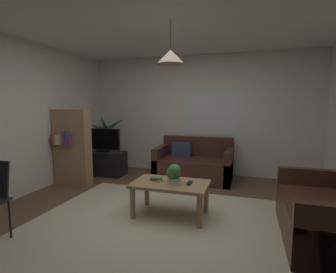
{
  "coord_description": "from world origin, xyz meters",
  "views": [
    {
      "loc": [
        1.05,
        -3.01,
        1.47
      ],
      "look_at": [
        0.0,
        0.3,
        1.05
      ],
      "focal_mm": 27.45,
      "sensor_mm": 36.0,
      "label": 1
    }
  ],
  "objects_px": {
    "remote_on_table_0": "(189,183)",
    "tv": "(103,140)",
    "coffee_table": "(170,188)",
    "potted_plant_on_table": "(174,174)",
    "book_on_table_0": "(157,180)",
    "book_on_table_1": "(156,178)",
    "bookshelf_corner": "(72,147)",
    "tv_stand": "(104,163)",
    "pendant_lamp": "(171,57)",
    "couch_right_side": "(330,217)",
    "couch_under_window": "(194,166)",
    "potted_palm_corner": "(107,147)"
  },
  "relations": [
    {
      "from": "couch_under_window",
      "to": "book_on_table_1",
      "type": "distance_m",
      "value": 1.8
    },
    {
      "from": "coffee_table",
      "to": "potted_plant_on_table",
      "type": "xyz_separation_m",
      "value": [
        0.06,
        -0.05,
        0.22
      ]
    },
    {
      "from": "remote_on_table_0",
      "to": "bookshelf_corner",
      "type": "bearing_deg",
      "value": -17.56
    },
    {
      "from": "coffee_table",
      "to": "remote_on_table_0",
      "type": "height_order",
      "value": "remote_on_table_0"
    },
    {
      "from": "pendant_lamp",
      "to": "tv",
      "type": "bearing_deg",
      "value": 142.23
    },
    {
      "from": "book_on_table_1",
      "to": "remote_on_table_0",
      "type": "relative_size",
      "value": 0.98
    },
    {
      "from": "remote_on_table_0",
      "to": "potted_plant_on_table",
      "type": "relative_size",
      "value": 0.59
    },
    {
      "from": "potted_plant_on_table",
      "to": "tv",
      "type": "relative_size",
      "value": 0.35
    },
    {
      "from": "remote_on_table_0",
      "to": "tv_stand",
      "type": "distance_m",
      "value": 2.7
    },
    {
      "from": "couch_right_side",
      "to": "potted_palm_corner",
      "type": "xyz_separation_m",
      "value": [
        -3.98,
        2.08,
        0.25
      ]
    },
    {
      "from": "couch_right_side",
      "to": "potted_palm_corner",
      "type": "bearing_deg",
      "value": -117.57
    },
    {
      "from": "book_on_table_1",
      "to": "pendant_lamp",
      "type": "distance_m",
      "value": 1.6
    },
    {
      "from": "potted_palm_corner",
      "to": "bookshelf_corner",
      "type": "height_order",
      "value": "bookshelf_corner"
    },
    {
      "from": "book_on_table_1",
      "to": "pendant_lamp",
      "type": "bearing_deg",
      "value": -1.88
    },
    {
      "from": "couch_under_window",
      "to": "potted_plant_on_table",
      "type": "distance_m",
      "value": 1.87
    },
    {
      "from": "book_on_table_1",
      "to": "tv",
      "type": "distance_m",
      "value": 2.33
    },
    {
      "from": "bookshelf_corner",
      "to": "tv_stand",
      "type": "bearing_deg",
      "value": 76.64
    },
    {
      "from": "coffee_table",
      "to": "book_on_table_0",
      "type": "xyz_separation_m",
      "value": [
        -0.19,
        0.0,
        0.09
      ]
    },
    {
      "from": "couch_right_side",
      "to": "book_on_table_1",
      "type": "xyz_separation_m",
      "value": [
        -2.05,
        0.11,
        0.22
      ]
    },
    {
      "from": "book_on_table_0",
      "to": "tv_stand",
      "type": "height_order",
      "value": "tv_stand"
    },
    {
      "from": "tv_stand",
      "to": "potted_palm_corner",
      "type": "height_order",
      "value": "potted_palm_corner"
    },
    {
      "from": "tv_stand",
      "to": "bookshelf_corner",
      "type": "xyz_separation_m",
      "value": [
        -0.18,
        -0.78,
        0.46
      ]
    },
    {
      "from": "couch_right_side",
      "to": "coffee_table",
      "type": "xyz_separation_m",
      "value": [
        -1.85,
        0.1,
        0.1
      ]
    },
    {
      "from": "coffee_table",
      "to": "tv_stand",
      "type": "bearing_deg",
      "value": 141.83
    },
    {
      "from": "couch_right_side",
      "to": "pendant_lamp",
      "type": "height_order",
      "value": "pendant_lamp"
    },
    {
      "from": "tv_stand",
      "to": "coffee_table",
      "type": "bearing_deg",
      "value": -38.17
    },
    {
      "from": "coffee_table",
      "to": "potted_palm_corner",
      "type": "bearing_deg",
      "value": 137.17
    },
    {
      "from": "remote_on_table_0",
      "to": "tv",
      "type": "distance_m",
      "value": 2.69
    },
    {
      "from": "couch_right_side",
      "to": "bookshelf_corner",
      "type": "distance_m",
      "value": 4.11
    },
    {
      "from": "tv_stand",
      "to": "tv",
      "type": "xyz_separation_m",
      "value": [
        -0.0,
        -0.02,
        0.5
      ]
    },
    {
      "from": "coffee_table",
      "to": "book_on_table_1",
      "type": "xyz_separation_m",
      "value": [
        -0.2,
        0.01,
        0.11
      ]
    },
    {
      "from": "tv",
      "to": "pendant_lamp",
      "type": "distance_m",
      "value": 2.81
    },
    {
      "from": "remote_on_table_0",
      "to": "pendant_lamp",
      "type": "xyz_separation_m",
      "value": [
        -0.25,
        -0.02,
        1.61
      ]
    },
    {
      "from": "potted_plant_on_table",
      "to": "pendant_lamp",
      "type": "xyz_separation_m",
      "value": [
        -0.06,
        0.05,
        1.48
      ]
    },
    {
      "from": "potted_plant_on_table",
      "to": "potted_palm_corner",
      "type": "xyz_separation_m",
      "value": [
        -2.2,
        2.03,
        -0.07
      ]
    },
    {
      "from": "remote_on_table_0",
      "to": "tv",
      "type": "bearing_deg",
      "value": -34.44
    },
    {
      "from": "book_on_table_1",
      "to": "remote_on_table_0",
      "type": "bearing_deg",
      "value": 1.68
    },
    {
      "from": "potted_plant_on_table",
      "to": "bookshelf_corner",
      "type": "height_order",
      "value": "bookshelf_corner"
    },
    {
      "from": "tv_stand",
      "to": "pendant_lamp",
      "type": "bearing_deg",
      "value": -38.17
    },
    {
      "from": "couch_right_side",
      "to": "potted_plant_on_table",
      "type": "relative_size",
      "value": 5.33
    },
    {
      "from": "coffee_table",
      "to": "book_on_table_1",
      "type": "distance_m",
      "value": 0.23
    },
    {
      "from": "couch_under_window",
      "to": "book_on_table_1",
      "type": "height_order",
      "value": "couch_under_window"
    },
    {
      "from": "book_on_table_1",
      "to": "potted_plant_on_table",
      "type": "height_order",
      "value": "potted_plant_on_table"
    },
    {
      "from": "remote_on_table_0",
      "to": "potted_palm_corner",
      "type": "bearing_deg",
      "value": -39.69
    },
    {
      "from": "book_on_table_0",
      "to": "tv_stand",
      "type": "relative_size",
      "value": 0.16
    },
    {
      "from": "book_on_table_0",
      "to": "tv",
      "type": "height_order",
      "value": "tv"
    },
    {
      "from": "tv",
      "to": "couch_under_window",
      "type": "bearing_deg",
      "value": 8.1
    },
    {
      "from": "coffee_table",
      "to": "potted_plant_on_table",
      "type": "distance_m",
      "value": 0.23
    },
    {
      "from": "couch_under_window",
      "to": "potted_palm_corner",
      "type": "xyz_separation_m",
      "value": [
        -2.08,
        0.19,
        0.25
      ]
    },
    {
      "from": "bookshelf_corner",
      "to": "pendant_lamp",
      "type": "bearing_deg",
      "value": -19.6
    }
  ]
}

